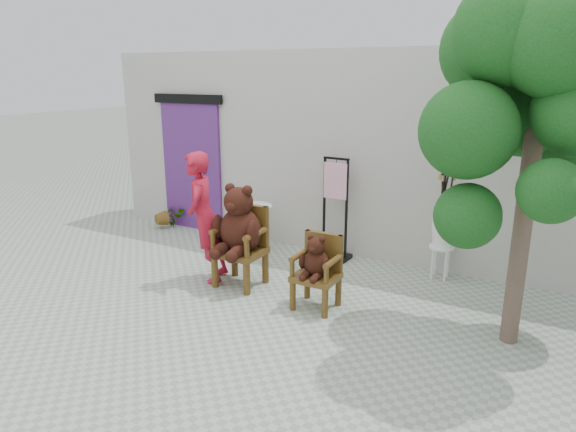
% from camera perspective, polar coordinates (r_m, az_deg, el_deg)
% --- Properties ---
extents(ground_plane, '(60.00, 60.00, 0.00)m').
position_cam_1_polar(ground_plane, '(5.71, -3.06, -12.22)').
color(ground_plane, '#9BA392').
rests_on(ground_plane, ground).
extents(back_wall, '(9.00, 1.00, 3.00)m').
position_cam_1_polar(back_wall, '(7.93, 8.88, 6.98)').
color(back_wall, '#B9B6AD').
rests_on(back_wall, ground).
extents(doorway, '(1.40, 0.11, 2.33)m').
position_cam_1_polar(doorway, '(9.04, -10.62, 5.80)').
color(doorway, '#542570').
rests_on(doorway, ground).
extents(chair_big, '(0.66, 0.70, 1.34)m').
position_cam_1_polar(chair_big, '(6.54, -5.41, -1.53)').
color(chair_big, '#472E0F').
rests_on(chair_big, ground).
extents(chair_small, '(0.50, 0.48, 0.89)m').
position_cam_1_polar(chair_small, '(5.97, 3.26, -5.38)').
color(chair_small, '#472E0F').
rests_on(chair_small, ground).
extents(person, '(0.63, 0.73, 1.71)m').
position_cam_1_polar(person, '(6.73, -9.18, -0.21)').
color(person, '#AC152B').
rests_on(person, ground).
extents(cafe_table, '(0.60, 0.60, 0.70)m').
position_cam_1_polar(cafe_table, '(7.94, -3.91, -0.69)').
color(cafe_table, white).
rests_on(cafe_table, ground).
extents(display_stand, '(0.47, 0.37, 1.51)m').
position_cam_1_polar(display_stand, '(7.51, 5.22, -0.53)').
color(display_stand, black).
rests_on(display_stand, ground).
extents(stool_bucket, '(0.32, 0.32, 1.45)m').
position_cam_1_polar(stool_bucket, '(7.04, 16.79, -1.76)').
color(stool_bucket, white).
rests_on(stool_bucket, ground).
extents(tree, '(1.93, 2.00, 3.50)m').
position_cam_1_polar(tree, '(5.34, 25.04, 12.66)').
color(tree, '#4B382D').
rests_on(tree, ground).
extents(potted_plant, '(0.51, 0.48, 0.45)m').
position_cam_1_polar(potted_plant, '(9.33, -13.12, 0.05)').
color(potted_plant, '#0E3613').
rests_on(potted_plant, ground).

